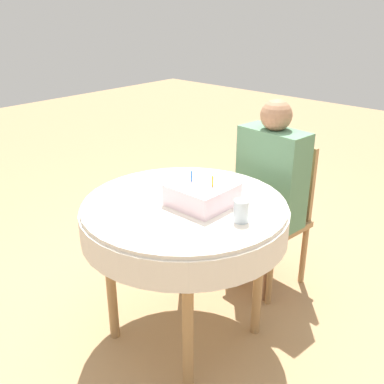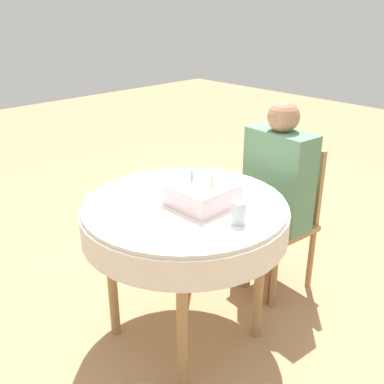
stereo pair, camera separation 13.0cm
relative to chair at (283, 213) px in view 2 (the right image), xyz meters
The scene contains 6 objects.
ground_plane 0.91m from the chair, 92.83° to the right, with size 12.00×12.00×0.00m, color #A37F56.
dining_table 0.80m from the chair, 92.83° to the right, with size 0.99×0.99×0.78m.
chair is the anchor object (origin of this frame).
person 0.23m from the chair, 95.52° to the right, with size 0.42×0.31×1.16m.
birthday_cake 0.81m from the chair, 87.35° to the right, with size 0.26×0.26×0.15m.
drinking_glass 0.87m from the chair, 69.94° to the right, with size 0.07×0.07×0.10m.
Camera 2 is at (1.41, -1.31, 1.66)m, focal length 42.00 mm.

